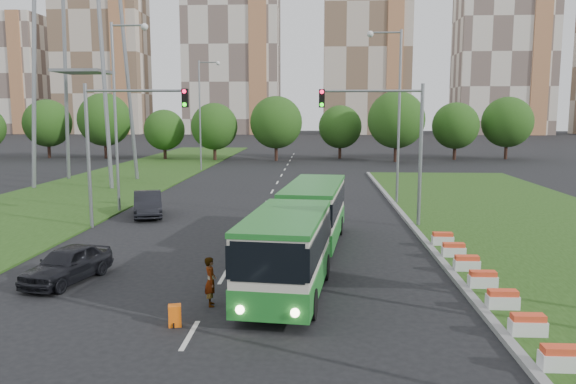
# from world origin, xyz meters

# --- Properties ---
(ground) EXTENTS (360.00, 360.00, 0.00)m
(ground) POSITION_xyz_m (0.00, 0.00, 0.00)
(ground) COLOR black
(ground) RESTS_ON ground
(grass_median) EXTENTS (14.00, 60.00, 0.15)m
(grass_median) POSITION_xyz_m (13.00, 8.00, 0.07)
(grass_median) COLOR #224313
(grass_median) RESTS_ON ground
(median_kerb) EXTENTS (0.30, 60.00, 0.18)m
(median_kerb) POSITION_xyz_m (6.05, 8.00, 0.09)
(median_kerb) COLOR gray
(median_kerb) RESTS_ON ground
(left_verge) EXTENTS (12.00, 110.00, 0.10)m
(left_verge) POSITION_xyz_m (-18.00, 25.00, 0.05)
(left_verge) COLOR #224313
(left_verge) RESTS_ON ground
(lane_markings) EXTENTS (0.20, 100.00, 0.01)m
(lane_markings) POSITION_xyz_m (-3.00, 20.00, 0.00)
(lane_markings) COLOR silver
(lane_markings) RESTS_ON ground
(flower_planters) EXTENTS (1.10, 13.70, 0.60)m
(flower_planters) POSITION_xyz_m (6.70, -1.40, 0.45)
(flower_planters) COLOR silver
(flower_planters) RESTS_ON grass_median
(traffic_mast_median) EXTENTS (5.76, 0.32, 8.00)m
(traffic_mast_median) POSITION_xyz_m (4.78, 10.00, 5.35)
(traffic_mast_median) COLOR gray
(traffic_mast_median) RESTS_ON ground
(traffic_mast_left) EXTENTS (5.76, 0.32, 8.00)m
(traffic_mast_left) POSITION_xyz_m (-10.38, 9.00, 5.35)
(traffic_mast_left) COLOR gray
(traffic_mast_left) RESTS_ON ground
(street_lamps) EXTENTS (36.00, 60.00, 12.00)m
(street_lamps) POSITION_xyz_m (-3.00, 10.00, 6.00)
(street_lamps) COLOR gray
(street_lamps) RESTS_ON ground
(tree_line) EXTENTS (120.00, 8.00, 9.00)m
(tree_line) POSITION_xyz_m (10.00, 55.00, 4.50)
(tree_line) COLOR #204412
(tree_line) RESTS_ON ground
(apartment_tower_west) EXTENTS (26.00, 15.00, 48.00)m
(apartment_tower_west) POSITION_xyz_m (-65.00, 150.00, 24.00)
(apartment_tower_west) COLOR beige
(apartment_tower_west) RESTS_ON ground
(apartment_tower_cwest) EXTENTS (28.00, 15.00, 52.00)m
(apartment_tower_cwest) POSITION_xyz_m (-25.00, 150.00, 26.00)
(apartment_tower_cwest) COLOR beige
(apartment_tower_cwest) RESTS_ON ground
(apartment_tower_ceast) EXTENTS (25.00, 15.00, 50.00)m
(apartment_tower_ceast) POSITION_xyz_m (15.00, 150.00, 25.00)
(apartment_tower_ceast) COLOR beige
(apartment_tower_ceast) RESTS_ON ground
(apartment_tower_east) EXTENTS (27.00, 15.00, 47.00)m
(apartment_tower_east) POSITION_xyz_m (55.00, 150.00, 23.50)
(apartment_tower_east) COLOR beige
(apartment_tower_east) RESTS_ON ground
(midrise_west) EXTENTS (22.00, 14.00, 36.00)m
(midrise_west) POSITION_xyz_m (-95.00, 150.00, 18.00)
(midrise_west) COLOR beige
(midrise_west) RESTS_ON ground
(articulated_bus) EXTENTS (2.47, 15.81, 2.60)m
(articulated_bus) POSITION_xyz_m (0.04, 2.01, 1.59)
(articulated_bus) COLOR beige
(articulated_bus) RESTS_ON ground
(car_left_near) EXTENTS (2.60, 4.35, 1.39)m
(car_left_near) POSITION_xyz_m (-8.84, -1.06, 0.69)
(car_left_near) COLOR black
(car_left_near) RESTS_ON ground
(car_left_far) EXTENTS (2.98, 4.99, 1.55)m
(car_left_far) POSITION_xyz_m (-9.87, 12.60, 0.78)
(car_left_far) COLOR black
(car_left_far) RESTS_ON ground
(pedestrian) EXTENTS (0.54, 0.69, 1.67)m
(pedestrian) POSITION_xyz_m (-2.86, -3.44, 0.84)
(pedestrian) COLOR gray
(pedestrian) RESTS_ON ground
(shopping_trolley) EXTENTS (0.38, 0.40, 0.66)m
(shopping_trolley) POSITION_xyz_m (-3.61, -5.31, 0.33)
(shopping_trolley) COLOR #FF640D
(shopping_trolley) RESTS_ON ground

